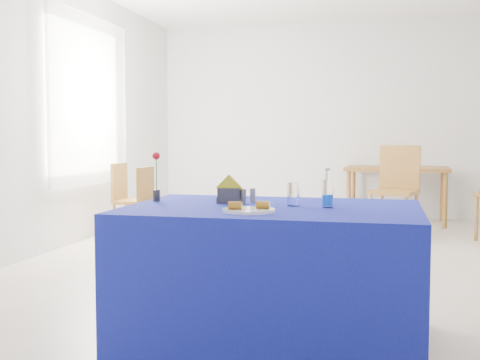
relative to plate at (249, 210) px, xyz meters
name	(u,v)px	position (x,y,z in m)	size (l,w,h in m)	color
floor	(296,265)	(-0.08, 2.30, -0.77)	(7.00, 7.00, 0.00)	beige
room_shell	(297,68)	(-0.08, 2.30, 0.98)	(7.00, 7.00, 7.00)	silver
window_pane	(85,101)	(-2.55, 3.10, 0.78)	(0.04, 1.50, 1.60)	white
curtain	(91,100)	(-2.48, 3.10, 0.78)	(0.04, 1.75, 1.85)	white
plate	(249,210)	(0.00, 0.00, 0.00)	(0.27, 0.27, 0.01)	white
drinking_glass	(294,194)	(0.18, 0.32, 0.06)	(0.07, 0.07, 0.13)	white
salt_shaker	(253,195)	(-0.07, 0.43, 0.04)	(0.03, 0.03, 0.09)	gray
pepper_shaker	(244,196)	(-0.11, 0.37, 0.04)	(0.03, 0.03, 0.09)	slate
blue_table	(273,274)	(0.08, 0.27, -0.39)	(1.60, 1.10, 0.76)	#0F1791
water_bottle	(328,194)	(0.37, 0.29, 0.06)	(0.06, 0.06, 0.21)	white
napkin_holder	(229,195)	(-0.20, 0.37, 0.04)	(0.16, 0.07, 0.17)	#393A3F
rose_vase	(156,178)	(-0.65, 0.37, 0.13)	(0.05, 0.05, 0.30)	#28282E
oak_table	(397,173)	(0.85, 5.28, -0.09)	(1.36, 0.91, 0.76)	olive
chair_bg_left	(396,184)	(0.82, 4.16, -0.16)	(0.59, 0.59, 1.05)	olive
chair_win_a	(154,201)	(-1.63, 2.80, -0.28)	(0.38, 0.38, 0.84)	olive
chair_win_b	(127,195)	(-2.15, 3.30, -0.27)	(0.39, 0.39, 0.86)	olive
banana_pieces	(249,205)	(0.00, 0.00, 0.03)	(0.21, 0.10, 0.04)	gold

